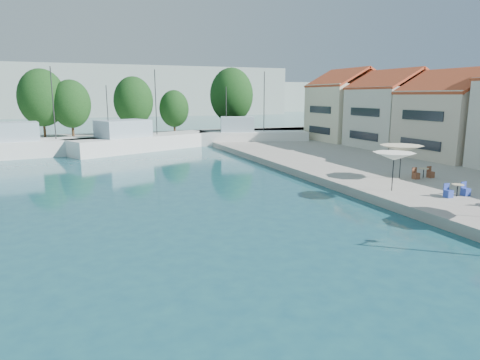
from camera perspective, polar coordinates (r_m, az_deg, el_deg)
name	(u,v)px	position (r m, az deg, el deg)	size (l,w,h in m)	color
quay_right	(462,166)	(44.22, 27.53, 1.68)	(32.00, 92.00, 0.60)	#9B938C
quay_far	(97,140)	(66.04, -18.57, 5.11)	(90.00, 16.00, 0.60)	#9B938C
hill_west	(8,91)	(159.80, -28.56, 10.36)	(180.00, 40.00, 16.00)	#9BA99E
hill_east	(200,97)	(185.82, -5.40, 10.97)	(140.00, 40.00, 12.00)	#9BA99E
building_04	(457,112)	(47.28, 26.93, 8.03)	(9.00, 8.80, 9.20)	beige
building_05	(393,108)	(53.72, 19.77, 9.08)	(8.40, 8.80, 9.70)	beige
building_06	(348,104)	(60.81, 14.18, 9.79)	(9.00, 8.80, 10.20)	beige
trawler_02	(35,146)	(52.91, -25.63, 4.05)	(17.95, 6.92, 10.20)	silver
trawler_03	(141,142)	(54.24, -13.06, 5.01)	(19.33, 12.35, 10.20)	silver
trawler_04	(250,137)	(58.94, 1.39, 5.77)	(15.17, 8.03, 10.20)	white
tree_04	(42,98)	(69.63, -24.92, 9.91)	(6.69, 6.69, 9.90)	#3F2B19
tree_05	(71,104)	(68.50, -21.61, 9.41)	(5.65, 5.65, 8.36)	#3F2B19
tree_06	(133,101)	(69.62, -14.02, 10.16)	(6.06, 6.06, 8.97)	#3F2B19
tree_07	(174,109)	(69.68, -8.79, 9.38)	(4.66, 4.66, 6.90)	#3F2B19
tree_08	(232,95)	(71.68, -1.13, 11.23)	(7.12, 7.12, 10.53)	#3F2B19
umbrella_white	(394,156)	(28.95, 19.84, 2.98)	(2.68, 2.68, 2.49)	black
umbrella_cream	(401,149)	(33.53, 20.72, 3.93)	(3.14, 3.14, 2.48)	black
cafe_table_02	(457,192)	(29.18, 26.97, -1.43)	(1.82, 0.70, 0.76)	black
cafe_table_03	(423,175)	(34.53, 23.25, 0.68)	(1.82, 0.70, 0.76)	black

